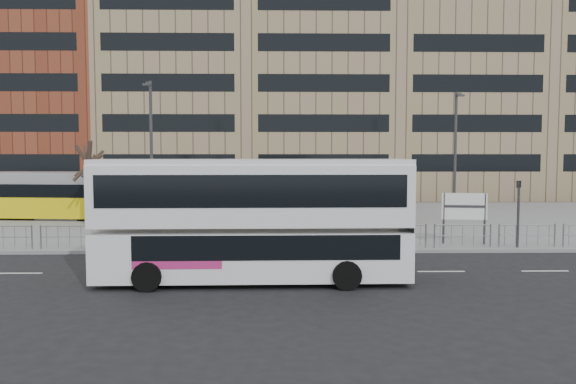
{
  "coord_description": "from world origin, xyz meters",
  "views": [
    {
      "loc": [
        -0.27,
        -24.99,
        4.52
      ],
      "look_at": [
        0.36,
        6.0,
        2.35
      ],
      "focal_mm": 35.0,
      "sensor_mm": 36.0,
      "label": 1
    }
  ],
  "objects_px": {
    "double_decker_bus": "(253,216)",
    "lamp_post_west": "(151,149)",
    "tram": "(190,196)",
    "traffic_light_west": "(200,205)",
    "station_sign": "(464,209)",
    "traffic_light_east": "(518,205)",
    "ad_panel": "(332,232)",
    "pedestrian": "(406,220)",
    "lamp_post_east": "(456,151)",
    "bare_tree": "(88,139)"
  },
  "relations": [
    {
      "from": "pedestrian",
      "to": "traffic_light_west",
      "type": "relative_size",
      "value": 0.53
    },
    {
      "from": "tram",
      "to": "traffic_light_west",
      "type": "height_order",
      "value": "tram"
    },
    {
      "from": "ad_panel",
      "to": "traffic_light_west",
      "type": "bearing_deg",
      "value": -161.85
    },
    {
      "from": "double_decker_bus",
      "to": "pedestrian",
      "type": "distance_m",
      "value": 12.47
    },
    {
      "from": "ad_panel",
      "to": "station_sign",
      "type": "bearing_deg",
      "value": 29.37
    },
    {
      "from": "double_decker_bus",
      "to": "traffic_light_west",
      "type": "xyz_separation_m",
      "value": [
        -2.65,
        6.1,
        -0.2
      ]
    },
    {
      "from": "bare_tree",
      "to": "station_sign",
      "type": "bearing_deg",
      "value": -19.21
    },
    {
      "from": "pedestrian",
      "to": "lamp_post_west",
      "type": "height_order",
      "value": "lamp_post_west"
    },
    {
      "from": "ad_panel",
      "to": "traffic_light_west",
      "type": "relative_size",
      "value": 0.43
    },
    {
      "from": "pedestrian",
      "to": "lamp_post_east",
      "type": "distance_m",
      "value": 9.27
    },
    {
      "from": "double_decker_bus",
      "to": "lamp_post_west",
      "type": "bearing_deg",
      "value": 115.42
    },
    {
      "from": "double_decker_bus",
      "to": "ad_panel",
      "type": "relative_size",
      "value": 8.1
    },
    {
      "from": "station_sign",
      "to": "lamp_post_east",
      "type": "bearing_deg",
      "value": 82.14
    },
    {
      "from": "lamp_post_east",
      "to": "ad_panel",
      "type": "bearing_deg",
      "value": -130.08
    },
    {
      "from": "ad_panel",
      "to": "pedestrian",
      "type": "distance_m",
      "value": 5.72
    },
    {
      "from": "tram",
      "to": "bare_tree",
      "type": "bearing_deg",
      "value": -147.98
    },
    {
      "from": "station_sign",
      "to": "traffic_light_east",
      "type": "bearing_deg",
      "value": -19.29
    },
    {
      "from": "pedestrian",
      "to": "traffic_light_east",
      "type": "xyz_separation_m",
      "value": [
        4.32,
        -3.66,
        1.15
      ]
    },
    {
      "from": "station_sign",
      "to": "ad_panel",
      "type": "distance_m",
      "value": 6.66
    },
    {
      "from": "tram",
      "to": "lamp_post_east",
      "type": "relative_size",
      "value": 3.2
    },
    {
      "from": "traffic_light_east",
      "to": "bare_tree",
      "type": "bearing_deg",
      "value": 144.62
    },
    {
      "from": "tram",
      "to": "double_decker_bus",
      "type": "bearing_deg",
      "value": -68.27
    },
    {
      "from": "double_decker_bus",
      "to": "station_sign",
      "type": "distance_m",
      "value": 12.17
    },
    {
      "from": "ad_panel",
      "to": "traffic_light_east",
      "type": "bearing_deg",
      "value": 19.79
    },
    {
      "from": "tram",
      "to": "ad_panel",
      "type": "height_order",
      "value": "tram"
    },
    {
      "from": "ad_panel",
      "to": "bare_tree",
      "type": "bearing_deg",
      "value": 168.2
    },
    {
      "from": "pedestrian",
      "to": "traffic_light_east",
      "type": "bearing_deg",
      "value": -129.56
    },
    {
      "from": "station_sign",
      "to": "traffic_light_west",
      "type": "relative_size",
      "value": 0.79
    },
    {
      "from": "traffic_light_east",
      "to": "ad_panel",
      "type": "bearing_deg",
      "value": 165.24
    },
    {
      "from": "traffic_light_west",
      "to": "lamp_post_west",
      "type": "height_order",
      "value": "lamp_post_west"
    },
    {
      "from": "double_decker_bus",
      "to": "station_sign",
      "type": "relative_size",
      "value": 4.4
    },
    {
      "from": "tram",
      "to": "lamp_post_east",
      "type": "distance_m",
      "value": 17.47
    },
    {
      "from": "lamp_post_east",
      "to": "bare_tree",
      "type": "bearing_deg",
      "value": -173.51
    },
    {
      "from": "ad_panel",
      "to": "lamp_post_west",
      "type": "bearing_deg",
      "value": 163.02
    },
    {
      "from": "double_decker_bus",
      "to": "traffic_light_east",
      "type": "bearing_deg",
      "value": 26.39
    },
    {
      "from": "double_decker_bus",
      "to": "station_sign",
      "type": "height_order",
      "value": "double_decker_bus"
    },
    {
      "from": "ad_panel",
      "to": "bare_tree",
      "type": "relative_size",
      "value": 0.18
    },
    {
      "from": "traffic_light_east",
      "to": "lamp_post_west",
      "type": "bearing_deg",
      "value": 143.71
    },
    {
      "from": "traffic_light_west",
      "to": "lamp_post_east",
      "type": "relative_size",
      "value": 0.37
    },
    {
      "from": "traffic_light_west",
      "to": "bare_tree",
      "type": "xyz_separation_m",
      "value": [
        -7.72,
        8.11,
        3.22
      ]
    },
    {
      "from": "station_sign",
      "to": "traffic_light_east",
      "type": "distance_m",
      "value": 2.41
    },
    {
      "from": "station_sign",
      "to": "double_decker_bus",
      "type": "bearing_deg",
      "value": -136.61
    },
    {
      "from": "traffic_light_east",
      "to": "lamp_post_west",
      "type": "relative_size",
      "value": 0.37
    },
    {
      "from": "lamp_post_east",
      "to": "bare_tree",
      "type": "xyz_separation_m",
      "value": [
        -22.79,
        -2.59,
        0.68
      ]
    },
    {
      "from": "double_decker_bus",
      "to": "ad_panel",
      "type": "distance_m",
      "value": 7.0
    },
    {
      "from": "tram",
      "to": "traffic_light_east",
      "type": "relative_size",
      "value": 8.55
    },
    {
      "from": "pedestrian",
      "to": "lamp_post_east",
      "type": "xyz_separation_m",
      "value": [
        4.78,
        7.04,
        3.69
      ]
    },
    {
      "from": "double_decker_bus",
      "to": "traffic_light_west",
      "type": "bearing_deg",
      "value": 112.88
    },
    {
      "from": "lamp_post_west",
      "to": "bare_tree",
      "type": "bearing_deg",
      "value": 164.37
    },
    {
      "from": "double_decker_bus",
      "to": "bare_tree",
      "type": "distance_m",
      "value": 17.84
    }
  ]
}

